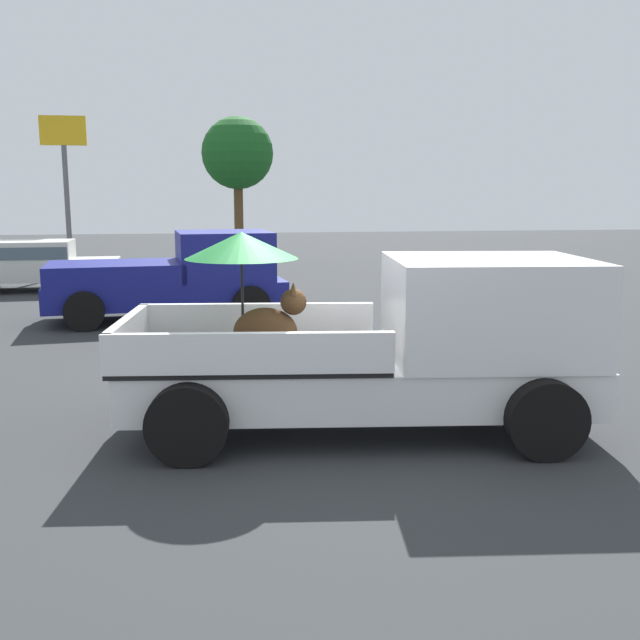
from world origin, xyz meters
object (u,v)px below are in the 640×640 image
Objects in this scene: pickup_truck_red at (177,277)px; parked_sedan_near at (34,263)px; motel_sign at (65,164)px; pickup_truck_main at (399,344)px.

parked_sedan_near is (-3.94, 5.13, -0.13)m from pickup_truck_red.
motel_sign is at bearing 83.67° from parked_sedan_near.
parked_sedan_near is (-6.59, 12.77, -0.22)m from pickup_truck_main.
parked_sedan_near is at bearing 121.87° from pickup_truck_red.
pickup_truck_main reaches higher than parked_sedan_near.
pickup_truck_red is at bearing -54.75° from parked_sedan_near.
pickup_truck_main is at bearing -69.14° from motel_sign.
pickup_truck_main is at bearing -65.01° from parked_sedan_near.
motel_sign is at bearing 106.61° from pickup_truck_red.
parked_sedan_near is at bearing -94.01° from motel_sign.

